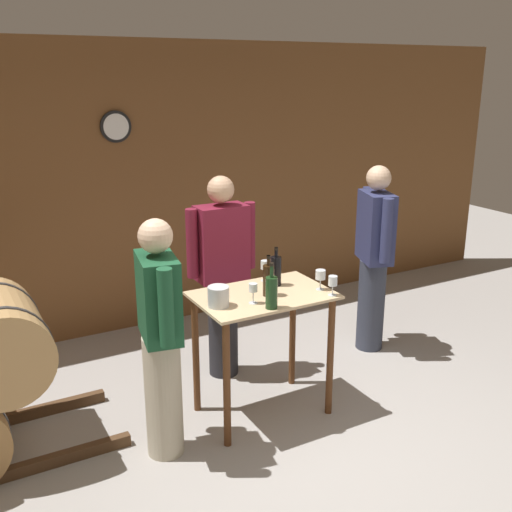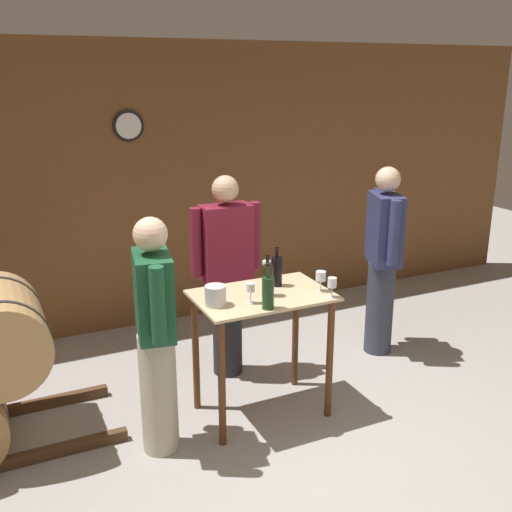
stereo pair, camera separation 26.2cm
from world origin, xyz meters
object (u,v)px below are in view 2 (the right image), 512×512
object	(u,v)px
person_host	(227,273)
person_visitor_with_scarf	(383,257)
wine_glass_far_side	(332,283)
wine_glass_near_left	(251,289)
wine_bottle_far_left	(268,292)
wine_bottle_left	(268,280)
wine_glass_near_right	(321,277)
person_visitor_bearded	(156,333)
wine_bottle_center	(277,271)
ice_bucket	(216,296)
wine_glass_near_center	(266,266)

from	to	relation	value
person_host	person_visitor_with_scarf	distance (m)	1.39
wine_glass_far_side	wine_glass_near_left	bearing A→B (deg)	166.12
wine_glass_near_left	wine_bottle_far_left	bearing A→B (deg)	-64.89
wine_glass_near_left	wine_glass_far_side	world-z (taller)	same
wine_bottle_left	wine_glass_near_left	world-z (taller)	wine_bottle_left
wine_bottle_left	wine_glass_near_right	xyz separation A→B (m)	(0.37, -0.08, -0.01)
wine_glass_near_right	person_visitor_with_scarf	bearing A→B (deg)	31.04
wine_bottle_left	wine_glass_far_side	size ratio (longest dim) A/B	2.04
wine_bottle_far_left	wine_glass_far_side	size ratio (longest dim) A/B	2.20
wine_glass_near_right	person_visitor_with_scarf	size ratio (longest dim) A/B	0.09
wine_bottle_far_left	person_visitor_bearded	xyz separation A→B (m)	(-0.72, 0.14, -0.21)
wine_bottle_center	wine_glass_near_left	size ratio (longest dim) A/B	2.04
ice_bucket	wine_bottle_far_left	bearing A→B (deg)	-34.31
wine_glass_near_center	person_visitor_with_scarf	size ratio (longest dim) A/B	0.09
ice_bucket	person_visitor_with_scarf	world-z (taller)	person_visitor_with_scarf
wine_glass_near_left	wine_glass_near_center	world-z (taller)	wine_glass_near_center
wine_glass_near_center	person_visitor_bearded	world-z (taller)	person_visitor_bearded
wine_bottle_far_left	ice_bucket	distance (m)	0.35
person_host	wine_glass_near_left	bearing A→B (deg)	-101.03
wine_bottle_left	ice_bucket	bearing A→B (deg)	-177.64
ice_bucket	person_host	size ratio (longest dim) A/B	0.09
wine_glass_far_side	wine_glass_near_center	bearing A→B (deg)	118.03
wine_glass_far_side	person_visitor_with_scarf	size ratio (longest dim) A/B	0.09
wine_bottle_far_left	wine_bottle_center	size ratio (longest dim) A/B	1.09
wine_bottle_far_left	person_visitor_bearded	distance (m)	0.76
wine_bottle_far_left	person_visitor_bearded	world-z (taller)	person_visitor_bearded
wine_glass_far_side	ice_bucket	distance (m)	0.80
wine_bottle_far_left	wine_bottle_left	xyz separation A→B (m)	(0.11, 0.21, -0.00)
wine_glass_far_side	wine_glass_near_right	bearing A→B (deg)	93.34
wine_glass_near_center	person_host	bearing A→B (deg)	106.84
wine_bottle_left	person_visitor_bearded	world-z (taller)	person_visitor_bearded
wine_bottle_far_left	person_visitor_with_scarf	xyz separation A→B (m)	(1.47, 0.73, -0.16)
wine_glass_near_right	person_host	xyz separation A→B (m)	(-0.39, 0.80, -0.16)
wine_bottle_far_left	wine_bottle_center	world-z (taller)	wine_bottle_far_left
wine_bottle_center	wine_glass_near_right	bearing A→B (deg)	-45.49
wine_bottle_center	wine_glass_near_center	world-z (taller)	wine_bottle_center
wine_glass_near_right	ice_bucket	size ratio (longest dim) A/B	1.03
wine_glass_near_center	person_host	size ratio (longest dim) A/B	0.09
wine_bottle_left	wine_bottle_center	size ratio (longest dim) A/B	1.01
ice_bucket	wine_glass_far_side	bearing A→B (deg)	-14.38
person_visitor_bearded	wine_bottle_left	bearing A→B (deg)	5.30
wine_bottle_center	wine_glass_far_side	world-z (taller)	wine_bottle_center
wine_glass_far_side	person_visitor_bearded	xyz separation A→B (m)	(-1.21, 0.14, -0.19)
person_visitor_with_scarf	wine_bottle_far_left	bearing A→B (deg)	-153.60
wine_glass_far_side	wine_bottle_left	bearing A→B (deg)	150.60
wine_glass_near_left	person_host	world-z (taller)	person_host
wine_bottle_center	wine_glass_far_side	size ratio (longest dim) A/B	2.03
wine_glass_near_left	person_host	distance (m)	0.83
wine_bottle_left	wine_glass_near_right	bearing A→B (deg)	-11.93
wine_glass_near_center	person_host	xyz separation A→B (m)	(-0.14, 0.45, -0.17)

